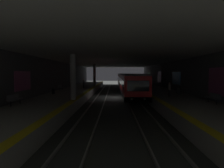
{
  "coord_description": "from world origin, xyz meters",
  "views": [
    {
      "loc": [
        -26.78,
        0.2,
        3.69
      ],
      "look_at": [
        9.87,
        0.72,
        1.47
      ],
      "focal_mm": 28.35,
      "sensor_mm": 36.0,
      "label": 1
    }
  ],
  "objects": [
    {
      "name": "ground_plane",
      "position": [
        0.0,
        0.0,
        0.0
      ],
      "size": [
        120.0,
        120.0,
        0.0
      ],
      "primitive_type": "plane",
      "color": "#383A38"
    },
    {
      "name": "trash_bin",
      "position": [
        -4.69,
        -7.8,
        1.48
      ],
      "size": [
        0.44,
        0.44,
        0.85
      ],
      "color": "#595B5E",
      "rests_on": "platform_left"
    },
    {
      "name": "platform_left",
      "position": [
        0.0,
        -6.55,
        0.53
      ],
      "size": [
        60.0,
        5.3,
        1.06
      ],
      "color": "#A8A59E",
      "rests_on": "ground"
    },
    {
      "name": "bench_right_mid",
      "position": [
        0.31,
        8.53,
        1.57
      ],
      "size": [
        1.7,
        0.47,
        0.86
      ],
      "color": "#262628",
      "rests_on": "platform_right"
    },
    {
      "name": "platform_right",
      "position": [
        0.0,
        6.55,
        0.53
      ],
      "size": [
        60.0,
        5.3,
        1.06
      ],
      "color": "#A8A59E",
      "rests_on": "ground"
    },
    {
      "name": "wall_right",
      "position": [
        0.01,
        9.45,
        2.8
      ],
      "size": [
        60.0,
        0.56,
        5.6
      ],
      "color": "#56565B",
      "rests_on": "ground"
    },
    {
      "name": "track_right",
      "position": [
        0.0,
        2.2,
        0.08
      ],
      "size": [
        60.0,
        1.53,
        0.16
      ],
      "color": "gray",
      "rests_on": "ground"
    },
    {
      "name": "suitcase_rolling",
      "position": [
        -4.33,
        8.06,
        1.39
      ],
      "size": [
        0.38,
        0.24,
        0.97
      ],
      "color": "black",
      "rests_on": "platform_right"
    },
    {
      "name": "wall_left",
      "position": [
        0.04,
        -9.45,
        2.8
      ],
      "size": [
        60.0,
        0.56,
        5.6
      ],
      "color": "#56565B",
      "rests_on": "ground"
    },
    {
      "name": "bench_left_far",
      "position": [
        16.3,
        -8.53,
        1.57
      ],
      "size": [
        1.7,
        0.47,
        0.86
      ],
      "color": "#262628",
      "rests_on": "platform_left"
    },
    {
      "name": "bench_left_near",
      "position": [
        -11.16,
        -8.53,
        1.57
      ],
      "size": [
        1.7,
        0.47,
        0.86
      ],
      "color": "#262628",
      "rests_on": "platform_left"
    },
    {
      "name": "person_walking_mid",
      "position": [
        -6.99,
        -5.94,
        1.92
      ],
      "size": [
        0.6,
        0.22,
        1.6
      ],
      "color": "#2E2E2E",
      "rests_on": "platform_left"
    },
    {
      "name": "pillar_far",
      "position": [
        9.71,
        4.35,
        3.33
      ],
      "size": [
        0.56,
        0.56,
        4.55
      ],
      "color": "gray",
      "rests_on": "platform_right"
    },
    {
      "name": "person_waiting_near",
      "position": [
        4.38,
        5.67,
        1.9
      ],
      "size": [
        0.6,
        0.22,
        1.58
      ],
      "color": "black",
      "rests_on": "platform_right"
    },
    {
      "name": "pillar_near",
      "position": [
        -9.19,
        4.35,
        3.33
      ],
      "size": [
        0.56,
        0.56,
        4.55
      ],
      "color": "gray",
      "rests_on": "platform_right"
    },
    {
      "name": "bench_right_near",
      "position": [
        -12.3,
        8.53,
        1.57
      ],
      "size": [
        1.7,
        0.47,
        0.86
      ],
      "color": "#262628",
      "rests_on": "platform_right"
    },
    {
      "name": "ceiling_slab",
      "position": [
        0.0,
        0.0,
        5.8
      ],
      "size": [
        60.0,
        19.4,
        0.4
      ],
      "color": "beige",
      "rests_on": "wall_left"
    },
    {
      "name": "bench_left_mid",
      "position": [
        9.63,
        -8.53,
        1.57
      ],
      "size": [
        1.7,
        0.47,
        0.86
      ],
      "color": "#262628",
      "rests_on": "platform_left"
    },
    {
      "name": "track_left",
      "position": [
        0.0,
        -2.2,
        0.08
      ],
      "size": [
        60.0,
        1.53,
        0.16
      ],
      "color": "gray",
      "rests_on": "ground"
    },
    {
      "name": "metro_train",
      "position": [
        10.01,
        -2.2,
        2.03
      ],
      "size": [
        37.9,
        2.83,
        3.49
      ],
      "color": "red",
      "rests_on": "track_left"
    }
  ]
}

